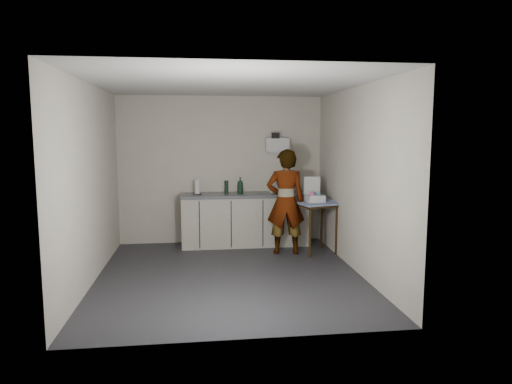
{
  "coord_description": "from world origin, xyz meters",
  "views": [
    {
      "loc": [
        -0.41,
        -6.12,
        1.96
      ],
      "look_at": [
        0.43,
        0.45,
        1.1
      ],
      "focal_mm": 32.0,
      "sensor_mm": 36.0,
      "label": 1
    }
  ],
  "objects": [
    {
      "name": "bakery_box",
      "position": [
        1.46,
        1.04,
        0.94
      ],
      "size": [
        0.3,
        0.31,
        0.4
      ],
      "rotation": [
        0.0,
        0.0,
        0.08
      ],
      "color": "silver",
      "rests_on": "side_table"
    },
    {
      "name": "ground",
      "position": [
        0.0,
        0.0,
        0.0
      ],
      "size": [
        4.0,
        4.0,
        0.0
      ],
      "primitive_type": "plane",
      "color": "#26262A",
      "rests_on": "ground"
    },
    {
      "name": "standing_man",
      "position": [
        0.99,
        1.04,
        0.85
      ],
      "size": [
        0.66,
        0.47,
        1.7
      ],
      "primitive_type": "imported",
      "rotation": [
        0.0,
        0.0,
        3.05
      ],
      "color": "#B2A593",
      "rests_on": "ground"
    },
    {
      "name": "wall_right",
      "position": [
        1.79,
        0.0,
        1.3
      ],
      "size": [
        0.02,
        4.0,
        2.6
      ],
      "primitive_type": "cube",
      "color": "beige",
      "rests_on": "ground"
    },
    {
      "name": "dark_bottle",
      "position": [
        0.07,
        1.67,
        1.03
      ],
      "size": [
        0.07,
        0.07,
        0.23
      ],
      "primitive_type": "cylinder",
      "color": "black",
      "rests_on": "kitchen_counter"
    },
    {
      "name": "kitchen_counter",
      "position": [
        0.4,
        1.7,
        0.43
      ],
      "size": [
        2.24,
        0.62,
        0.91
      ],
      "color": "black",
      "rests_on": "ground"
    },
    {
      "name": "ceiling",
      "position": [
        0.0,
        0.0,
        2.6
      ],
      "size": [
        3.6,
        4.0,
        0.01
      ],
      "primitive_type": "cube",
      "color": "silver",
      "rests_on": "wall_back"
    },
    {
      "name": "soap_bottle",
      "position": [
        0.31,
        1.71,
        1.05
      ],
      "size": [
        0.14,
        0.14,
        0.29
      ],
      "primitive_type": "imported",
      "rotation": [
        0.0,
        0.0,
        0.31
      ],
      "color": "black",
      "rests_on": "kitchen_counter"
    },
    {
      "name": "soda_can",
      "position": [
        0.3,
        1.77,
        0.98
      ],
      "size": [
        0.07,
        0.07,
        0.14
      ],
      "primitive_type": "cylinder",
      "color": "#B52112",
      "rests_on": "kitchen_counter"
    },
    {
      "name": "wall_shelf",
      "position": [
        1.0,
        1.92,
        1.75
      ],
      "size": [
        0.42,
        0.18,
        0.37
      ],
      "color": "silver",
      "rests_on": "ground"
    },
    {
      "name": "paper_towel",
      "position": [
        -0.43,
        1.69,
        1.03
      ],
      "size": [
        0.14,
        0.14,
        0.25
      ],
      "color": "black",
      "rests_on": "kitchen_counter"
    },
    {
      "name": "side_table",
      "position": [
        1.5,
        1.04,
        0.74
      ],
      "size": [
        0.8,
        0.8,
        0.85
      ],
      "rotation": [
        0.0,
        0.0,
        0.25
      ],
      "color": "#35210C",
      "rests_on": "ground"
    },
    {
      "name": "wall_back",
      "position": [
        0.0,
        1.99,
        1.3
      ],
      "size": [
        3.6,
        0.02,
        2.6
      ],
      "primitive_type": "cube",
      "color": "beige",
      "rests_on": "ground"
    },
    {
      "name": "dish_rack",
      "position": [
        1.03,
        1.64,
        0.97
      ],
      "size": [
        0.39,
        0.3,
        0.28
      ],
      "color": "silver",
      "rests_on": "kitchen_counter"
    },
    {
      "name": "wall_left",
      "position": [
        -1.79,
        0.0,
        1.3
      ],
      "size": [
        0.02,
        4.0,
        2.6
      ],
      "primitive_type": "cube",
      "color": "beige",
      "rests_on": "ground"
    }
  ]
}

